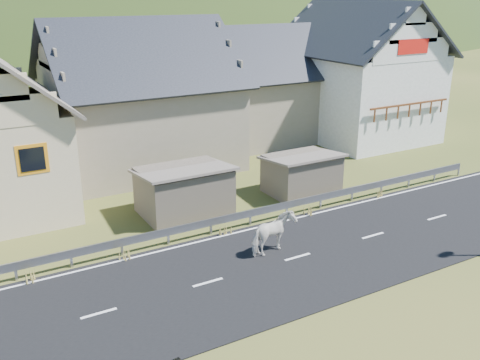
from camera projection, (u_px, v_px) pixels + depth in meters
ground at (298, 258)px, 21.31m from camera, size 160.00×160.00×0.00m
road at (298, 257)px, 21.30m from camera, size 60.00×7.00×0.04m
lane_markings at (298, 257)px, 21.30m from camera, size 60.00×6.60×0.01m
guardrail at (250, 214)px, 24.14m from camera, size 28.10×0.09×0.75m
shed_left at (184, 191)px, 25.33m from camera, size 4.30×3.30×2.40m
shed_right at (301, 174)px, 28.00m from camera, size 3.80×2.90×2.20m
house_stone_a at (138, 89)px, 31.59m from camera, size 10.80×9.80×8.90m
house_stone_b at (263, 78)px, 38.04m from camera, size 9.80×8.80×8.10m
house_white at (357, 66)px, 38.12m from camera, size 8.80×10.80×9.70m
horse at (273, 234)px, 21.40m from camera, size 1.36×2.14×1.67m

